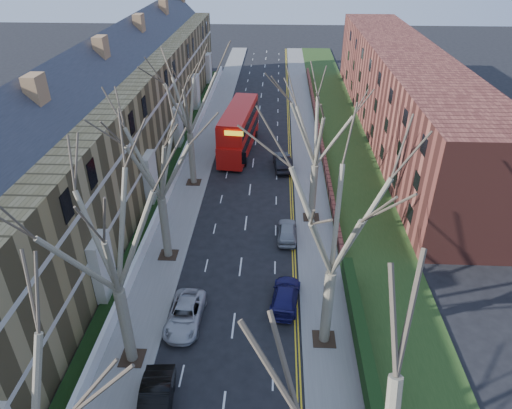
# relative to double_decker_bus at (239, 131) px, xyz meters

# --- Properties ---
(pavement_left) EXTENTS (3.00, 102.00, 0.12)m
(pavement_left) POSITION_rel_double_decker_bus_xyz_m (-4.23, 2.80, -2.39)
(pavement_left) COLOR slate
(pavement_left) RESTS_ON ground
(pavement_right) EXTENTS (3.00, 102.00, 0.12)m
(pavement_right) POSITION_rel_double_decker_bus_xyz_m (7.77, 2.80, -2.39)
(pavement_right) COLOR slate
(pavement_right) RESTS_ON ground
(terrace_left) EXTENTS (9.70, 78.00, 13.60)m
(terrace_left) POSITION_rel_double_decker_bus_xyz_m (-11.88, -5.20, 3.08)
(terrace_left) COLOR olive
(terrace_left) RESTS_ON ground
(flats_right) EXTENTS (13.97, 54.00, 10.00)m
(flats_right) POSITION_rel_double_decker_bus_xyz_m (19.23, 6.80, 2.53)
(flats_right) COLOR #5E2A23
(flats_right) RESTS_ON ground
(front_wall_left) EXTENTS (0.30, 78.00, 1.00)m
(front_wall_left) POSITION_rel_double_decker_bus_xyz_m (-5.88, -5.20, -1.83)
(front_wall_left) COLOR white
(front_wall_left) RESTS_ON ground
(grass_verge_right) EXTENTS (6.00, 102.00, 0.06)m
(grass_verge_right) POSITION_rel_double_decker_bus_xyz_m (12.27, 2.80, -2.30)
(grass_verge_right) COLOR #203E16
(grass_verge_right) RESTS_ON ground
(tree_left_mid) EXTENTS (10.50, 10.50, 14.71)m
(tree_left_mid) POSITION_rel_double_decker_bus_xyz_m (-3.93, -30.20, 7.11)
(tree_left_mid) COLOR brown
(tree_left_mid) RESTS_ON ground
(tree_left_far) EXTENTS (10.15, 10.15, 14.22)m
(tree_left_far) POSITION_rel_double_decker_bus_xyz_m (-3.93, -20.20, 6.79)
(tree_left_far) COLOR brown
(tree_left_far) RESTS_ON ground
(tree_left_dist) EXTENTS (10.50, 10.50, 14.71)m
(tree_left_dist) POSITION_rel_double_decker_bus_xyz_m (-3.93, -8.20, 7.11)
(tree_left_dist) COLOR brown
(tree_left_dist) RESTS_ON ground
(tree_right_mid) EXTENTS (10.50, 10.50, 14.71)m
(tree_right_mid) POSITION_rel_double_decker_bus_xyz_m (7.47, -28.20, 7.11)
(tree_right_mid) COLOR brown
(tree_right_mid) RESTS_ON ground
(tree_right_far) EXTENTS (10.15, 10.15, 14.22)m
(tree_right_far) POSITION_rel_double_decker_bus_xyz_m (7.47, -14.20, 6.79)
(tree_right_far) COLOR brown
(tree_right_far) RESTS_ON ground
(double_decker_bus) EXTENTS (3.89, 12.15, 4.96)m
(double_decker_bus) POSITION_rel_double_decker_bus_xyz_m (0.00, 0.00, 0.00)
(double_decker_bus) COLOR red
(double_decker_bus) RESTS_ON ground
(car_left_mid) EXTENTS (1.99, 4.69, 1.51)m
(car_left_mid) POSITION_rel_double_decker_bus_xyz_m (-1.69, -33.56, -1.70)
(car_left_mid) COLOR black
(car_left_mid) RESTS_ON ground
(car_left_far) EXTENTS (2.29, 4.69, 1.28)m
(car_left_far) POSITION_rel_double_decker_bus_xyz_m (-1.34, -27.05, -1.81)
(car_left_far) COLOR #AEAFB4
(car_left_far) RESTS_ON ground
(car_right_near) EXTENTS (2.32, 4.59, 1.28)m
(car_right_near) POSITION_rel_double_decker_bus_xyz_m (5.10, -24.96, -1.81)
(car_right_near) COLOR #1A1753
(car_right_near) RESTS_ON ground
(car_right_mid) EXTENTS (1.62, 3.90, 1.32)m
(car_right_mid) POSITION_rel_double_decker_bus_xyz_m (5.31, -17.26, -1.79)
(car_right_mid) COLOR gray
(car_right_mid) RESTS_ON ground
(car_right_far) EXTENTS (2.14, 4.87, 1.55)m
(car_right_far) POSITION_rel_double_decker_bus_xyz_m (4.93, -4.31, -1.67)
(car_right_far) COLOR black
(car_right_far) RESTS_ON ground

